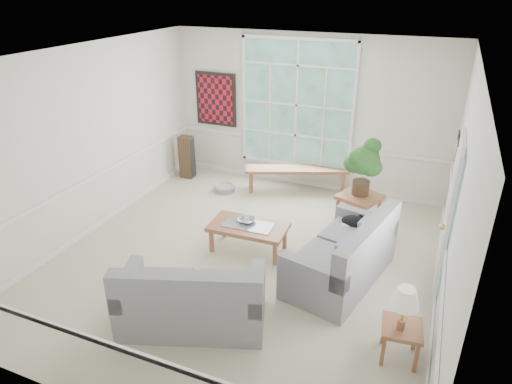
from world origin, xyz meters
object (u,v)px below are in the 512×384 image
end_table (358,212)px  side_table (400,342)px  coffee_table (248,238)px  loveseat_front (192,290)px  loveseat_right (341,248)px

end_table → side_table: end_table is taller
end_table → side_table: bearing=-69.8°
end_table → side_table: (1.02, -2.76, -0.09)m
coffee_table → loveseat_front: bearing=-91.3°
loveseat_right → side_table: (0.96, -1.22, -0.27)m
coffee_table → loveseat_right: bearing=-9.1°
coffee_table → end_table: end_table is taller
coffee_table → end_table: (1.43, 1.35, 0.09)m
loveseat_right → loveseat_front: (-1.45, -1.59, -0.02)m
loveseat_front → side_table: bearing=-11.0°
end_table → side_table: size_ratio=1.40×
loveseat_right → end_table: loveseat_right is taller
loveseat_right → coffee_table: bearing=-174.2°
loveseat_right → end_table: (-0.05, 1.53, -0.19)m
loveseat_front → loveseat_right: bearing=28.0°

